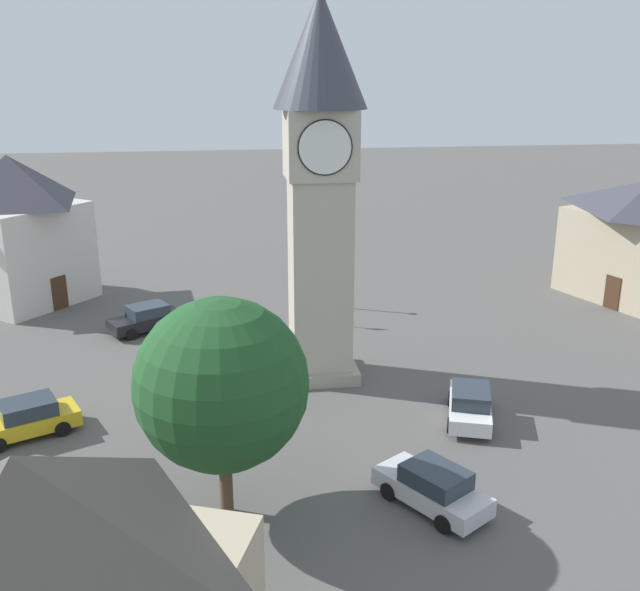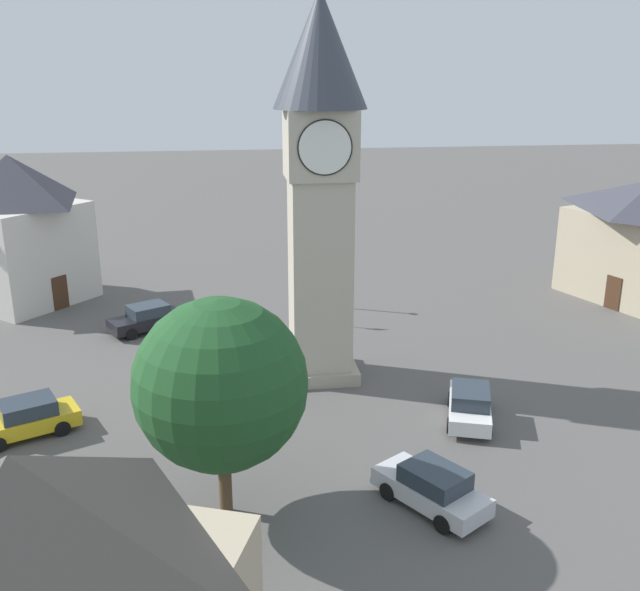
{
  "view_description": "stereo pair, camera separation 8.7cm",
  "coord_description": "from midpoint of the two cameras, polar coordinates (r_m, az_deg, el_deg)",
  "views": [
    {
      "loc": [
        -4.47,
        -31.85,
        14.38
      ],
      "look_at": [
        0.0,
        0.0,
        4.05
      ],
      "focal_mm": 40.07,
      "sensor_mm": 36.0,
      "label": 1
    },
    {
      "loc": [
        -4.38,
        -31.86,
        14.38
      ],
      "look_at": [
        0.0,
        0.0,
        4.05
      ],
      "focal_mm": 40.07,
      "sensor_mm": 36.0,
      "label": 2
    }
  ],
  "objects": [
    {
      "name": "car_white_side",
      "position": [
        41.71,
        -13.75,
        -1.78
      ],
      "size": [
        4.43,
        3.47,
        1.53
      ],
      "color": "black",
      "rests_on": "ground"
    },
    {
      "name": "tree",
      "position": [
        23.09,
        -7.98,
        -7.04
      ],
      "size": [
        5.63,
        5.63,
        7.57
      ],
      "color": "brown",
      "rests_on": "ground"
    },
    {
      "name": "lamp_post",
      "position": [
        44.28,
        -1.74,
        3.95
      ],
      "size": [
        0.36,
        0.36,
        5.76
      ],
      "color": "black",
      "rests_on": "ground"
    },
    {
      "name": "car_red_corner",
      "position": [
        25.38,
        8.88,
        -14.89
      ],
      "size": [
        3.66,
        4.38,
        1.53
      ],
      "color": "silver",
      "rests_on": "ground"
    },
    {
      "name": "ground_plane",
      "position": [
        35.23,
        -0.07,
        -6.28
      ],
      "size": [
        200.0,
        200.0,
        0.0
      ],
      "primitive_type": "plane",
      "color": "#565451"
    },
    {
      "name": "car_blue_kerb",
      "position": [
        31.2,
        11.81,
        -8.48
      ],
      "size": [
        2.91,
        4.45,
        1.53
      ],
      "color": "white",
      "rests_on": "ground"
    },
    {
      "name": "pedestrian",
      "position": [
        32.49,
        -6.33,
        -6.61
      ],
      "size": [
        0.36,
        0.5,
        1.69
      ],
      "color": "#2D3351",
      "rests_on": "ground"
    },
    {
      "name": "clock_tower",
      "position": [
        32.41,
        -0.08,
        10.68
      ],
      "size": [
        4.16,
        4.16,
        17.83
      ],
      "color": "#A59C89",
      "rests_on": "ground"
    },
    {
      "name": "car_silver_kerb",
      "position": [
        31.73,
        -22.49,
        -9.07
      ],
      "size": [
        4.45,
        3.27,
        1.53
      ],
      "color": "gold",
      "rests_on": "ground"
    },
    {
      "name": "building_corner_back",
      "position": [
        48.84,
        -23.21,
        4.98
      ],
      "size": [
        10.17,
        10.12,
        9.28
      ],
      "color": "beige",
      "rests_on": "ground"
    },
    {
      "name": "road_sign",
      "position": [
        41.19,
        0.15,
        0.17
      ],
      "size": [
        0.6,
        0.07,
        2.8
      ],
      "color": "gray",
      "rests_on": "ground"
    }
  ]
}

